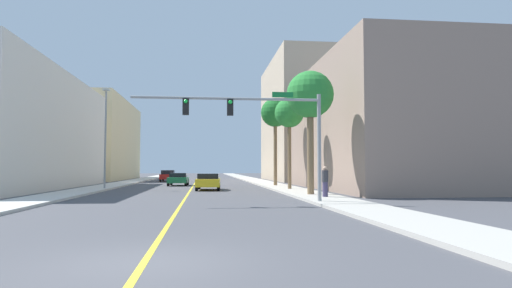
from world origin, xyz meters
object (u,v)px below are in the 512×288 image
(street_lamp, at_px, (105,133))
(car_red, at_px, (168,176))
(palm_near, at_px, (310,96))
(palm_mid, at_px, (289,114))
(traffic_signal_mast, at_px, (260,120))
(car_green, at_px, (178,179))
(palm_far, at_px, (275,114))
(pedestrian, at_px, (325,181))
(car_yellow, at_px, (208,181))

(street_lamp, xyz_separation_m, car_red, (3.41, 23.00, -4.02))
(palm_near, relative_size, palm_mid, 1.09)
(traffic_signal_mast, bearing_deg, palm_near, 55.37)
(street_lamp, height_order, car_green, street_lamp)
(palm_near, height_order, palm_mid, palm_near)
(palm_far, height_order, car_green, palm_far)
(pedestrian, bearing_deg, car_red, -116.53)
(palm_mid, bearing_deg, street_lamp, 169.36)
(palm_mid, relative_size, car_green, 1.81)
(car_red, bearing_deg, palm_far, -56.39)
(car_red, bearing_deg, pedestrian, -70.55)
(palm_mid, distance_m, pedestrian, 11.30)
(car_green, xyz_separation_m, pedestrian, (9.82, -21.03, 0.37))
(traffic_signal_mast, relative_size, pedestrian, 5.38)
(car_yellow, bearing_deg, palm_mid, -11.06)
(traffic_signal_mast, xyz_separation_m, car_red, (-7.77, 39.15, -3.55))
(car_red, xyz_separation_m, car_green, (2.24, -14.87, -0.09))
(car_yellow, xyz_separation_m, car_red, (-5.26, 24.27, 0.04))
(traffic_signal_mast, distance_m, street_lamp, 19.65)
(palm_far, xyz_separation_m, car_red, (-11.86, 18.44, -6.41))
(street_lamp, bearing_deg, palm_near, -34.05)
(traffic_signal_mast, relative_size, street_lamp, 1.15)
(palm_near, bearing_deg, traffic_signal_mast, -124.63)
(traffic_signal_mast, xyz_separation_m, pedestrian, (4.29, 3.24, -3.27))
(palm_near, bearing_deg, car_red, 109.54)
(car_yellow, height_order, pedestrian, pedestrian)
(street_lamp, distance_m, car_green, 10.72)
(traffic_signal_mast, distance_m, car_red, 40.07)
(car_yellow, bearing_deg, street_lamp, 174.30)
(palm_mid, bearing_deg, pedestrian, -88.78)
(car_green, bearing_deg, pedestrian, -63.25)
(palm_far, xyz_separation_m, pedestrian, (0.21, -17.46, -6.13))
(car_yellow, xyz_separation_m, car_green, (-3.02, 9.40, -0.05))
(pedestrian, bearing_deg, palm_mid, -133.87)
(street_lamp, bearing_deg, palm_far, 16.62)
(palm_near, height_order, car_red, palm_near)
(palm_far, bearing_deg, car_red, 122.74)
(palm_far, xyz_separation_m, car_green, (-9.62, 3.57, -6.50))
(street_lamp, height_order, palm_mid, street_lamp)
(palm_near, bearing_deg, street_lamp, 145.95)
(street_lamp, distance_m, car_yellow, 9.66)
(car_yellow, bearing_deg, car_red, 104.84)
(car_yellow, bearing_deg, traffic_signal_mast, -77.84)
(palm_mid, distance_m, car_red, 28.97)
(palm_mid, height_order, pedestrian, palm_mid)
(palm_far, height_order, car_red, palm_far)
(palm_mid, bearing_deg, car_green, 131.14)
(palm_far, distance_m, car_red, 22.84)
(car_yellow, bearing_deg, palm_near, -51.41)
(palm_near, height_order, car_yellow, palm_near)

